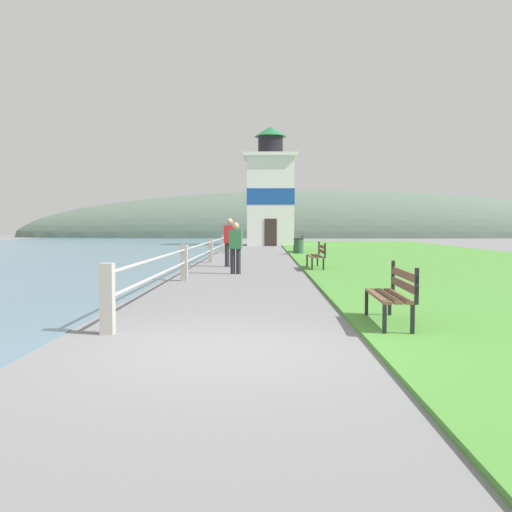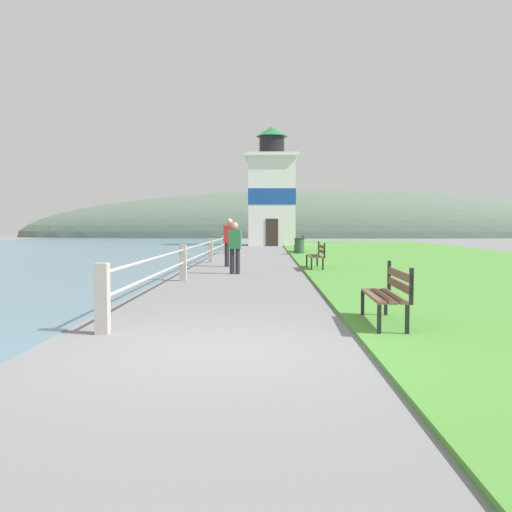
{
  "view_description": "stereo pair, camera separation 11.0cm",
  "coord_description": "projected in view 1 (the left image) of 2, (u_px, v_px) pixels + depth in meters",
  "views": [
    {
      "loc": [
        0.47,
        -6.8,
        1.5
      ],
      "look_at": [
        0.16,
        15.66,
        0.3
      ],
      "focal_mm": 40.0,
      "sensor_mm": 36.0,
      "label": 1
    },
    {
      "loc": [
        0.58,
        -6.8,
        1.5
      ],
      "look_at": [
        0.16,
        15.66,
        0.3
      ],
      "focal_mm": 40.0,
      "sensor_mm": 36.0,
      "label": 2
    }
  ],
  "objects": [
    {
      "name": "seawall_railing",
      "position": [
        210.0,
        248.0,
        23.06
      ],
      "size": [
        0.18,
        30.62,
        0.99
      ],
      "color": "#A8A399",
      "rests_on": "ground_plane"
    },
    {
      "name": "lighthouse",
      "position": [
        270.0,
        194.0,
        43.12
      ],
      "size": [
        3.97,
        3.97,
        8.95
      ],
      "color": "white",
      "rests_on": "ground_plane"
    },
    {
      "name": "person_strolling",
      "position": [
        230.0,
        241.0,
        20.77
      ],
      "size": [
        0.44,
        0.25,
        1.77
      ],
      "rotation": [
        0.0,
        0.0,
        1.62
      ],
      "color": "#28282D",
      "rests_on": "ground_plane"
    },
    {
      "name": "grass_verge",
      "position": [
        429.0,
        259.0,
        25.23
      ],
      "size": [
        12.0,
        55.48,
        0.06
      ],
      "color": "#4C8E38",
      "rests_on": "ground_plane"
    },
    {
      "name": "trash_bin",
      "position": [
        299.0,
        246.0,
        29.58
      ],
      "size": [
        0.54,
        0.54,
        0.84
      ],
      "color": "#2D5138",
      "rests_on": "ground_plane"
    },
    {
      "name": "person_by_railing",
      "position": [
        236.0,
        246.0,
        17.66
      ],
      "size": [
        0.41,
        0.25,
        1.6
      ],
      "rotation": [
        0.0,
        0.0,
        1.48
      ],
      "color": "#28282D",
      "rests_on": "ground_plane"
    },
    {
      "name": "park_bench_near",
      "position": [
        394.0,
        291.0,
        8.37
      ],
      "size": [
        0.52,
        1.65,
        0.94
      ],
      "rotation": [
        0.0,
        0.0,
        3.11
      ],
      "color": "brown",
      "rests_on": "ground_plane"
    },
    {
      "name": "distant_hillside",
      "position": [
        322.0,
        237.0,
        73.65
      ],
      "size": [
        80.0,
        16.0,
        12.0
      ],
      "color": "#566B5B",
      "rests_on": "ground_plane"
    },
    {
      "name": "ground_plane",
      "position": [
        225.0,
        350.0,
        6.87
      ],
      "size": [
        160.0,
        160.0,
        0.0
      ],
      "primitive_type": "plane",
      "color": "slate"
    },
    {
      "name": "park_bench_midway",
      "position": [
        318.0,
        254.0,
        19.34
      ],
      "size": [
        0.51,
        1.77,
        0.94
      ],
      "rotation": [
        0.0,
        0.0,
        3.16
      ],
      "color": "brown",
      "rests_on": "ground_plane"
    },
    {
      "name": "park_bench_far",
      "position": [
        300.0,
        243.0,
        31.31
      ],
      "size": [
        0.64,
        2.0,
        0.94
      ],
      "rotation": [
        0.0,
        0.0,
        3.05
      ],
      "color": "brown",
      "rests_on": "ground_plane"
    }
  ]
}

